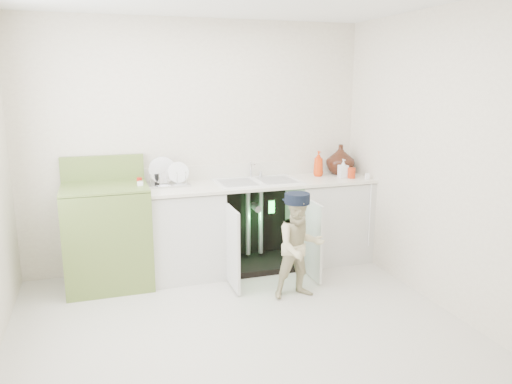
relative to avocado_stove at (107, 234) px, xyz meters
The scene contains 5 objects.
ground 1.59m from the avocado_stove, 51.62° to the right, with size 3.50×3.50×0.00m, color #BDB5A6.
room_shell 1.69m from the avocado_stove, 51.62° to the right, with size 6.00×5.50×1.26m.
counter_run 1.52m from the avocado_stove, ahead, with size 2.44×1.02×1.22m.
avocado_stove is the anchor object (origin of this frame).
repair_worker 1.80m from the avocado_stove, 26.93° to the right, with size 0.46×0.68×0.95m.
Camera 1 is at (-0.99, -3.50, 1.91)m, focal length 35.00 mm.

